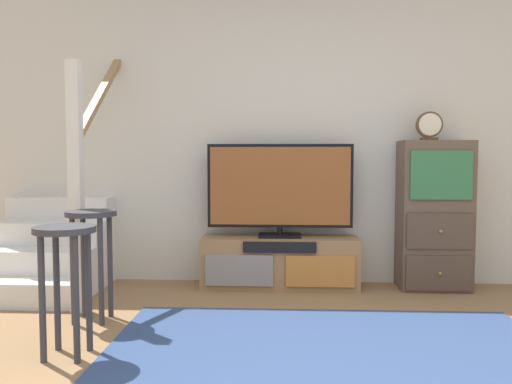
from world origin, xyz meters
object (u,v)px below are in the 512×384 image
(desk_clock, at_px, (429,126))
(bar_stool_far, at_px, (91,240))
(media_console, at_px, (280,262))
(television, at_px, (280,188))
(side_cabinet, at_px, (434,215))
(bar_stool_near, at_px, (65,260))

(desk_clock, xyz_separation_m, bar_stool_far, (-2.51, -0.99, -0.82))
(media_console, height_order, bar_stool_far, bar_stool_far)
(television, relative_size, side_cabinet, 0.99)
(television, bearing_deg, desk_clock, -1.32)
(television, height_order, bar_stool_far, television)
(television, xyz_separation_m, bar_stool_near, (-1.18, -1.66, -0.31))
(media_console, bearing_deg, side_cabinet, 0.45)
(media_console, distance_m, bar_stool_far, 1.65)
(bar_stool_near, relative_size, bar_stool_far, 0.97)
(desk_clock, bearing_deg, media_console, 179.78)
(side_cabinet, relative_size, bar_stool_far, 1.66)
(television, height_order, bar_stool_near, television)
(television, height_order, side_cabinet, side_cabinet)
(media_console, distance_m, television, 0.64)
(media_console, distance_m, desk_clock, 1.70)
(desk_clock, bearing_deg, bar_stool_near, -146.13)
(television, distance_m, side_cabinet, 1.32)
(side_cabinet, xyz_separation_m, bar_stool_near, (-2.49, -1.64, -0.08))
(desk_clock, xyz_separation_m, bar_stool_near, (-2.43, -1.63, -0.83))
(desk_clock, bearing_deg, television, 178.68)
(media_console, relative_size, side_cabinet, 1.07)
(desk_clock, relative_size, bar_stool_far, 0.32)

